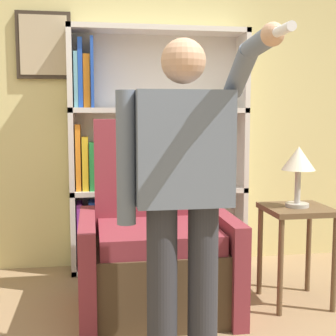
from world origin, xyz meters
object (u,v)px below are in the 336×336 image
object	(u,v)px
bookcase	(141,157)
table_lamp	(298,163)
side_table	(296,226)
person_standing	(183,186)
armchair	(155,249)

from	to	relation	value
bookcase	table_lamp	bearing A→B (deg)	-43.61
bookcase	side_table	xyz separation A→B (m)	(0.96, -0.91, -0.40)
side_table	person_standing	bearing A→B (deg)	-141.39
armchair	side_table	world-z (taller)	armchair
person_standing	side_table	xyz separation A→B (m)	(0.93, 0.74, -0.41)
armchair	table_lamp	distance (m)	1.11
armchair	table_lamp	xyz separation A→B (m)	(0.95, -0.09, 0.57)
armchair	person_standing	world-z (taller)	person_standing
bookcase	side_table	bearing A→B (deg)	-43.61
bookcase	person_standing	size ratio (longest dim) A/B	1.21
person_standing	side_table	bearing A→B (deg)	38.61
armchair	person_standing	xyz separation A→B (m)	(0.02, -0.83, 0.55)
armchair	table_lamp	bearing A→B (deg)	-5.35
bookcase	person_standing	bearing A→B (deg)	-88.96
bookcase	armchair	bearing A→B (deg)	-89.47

